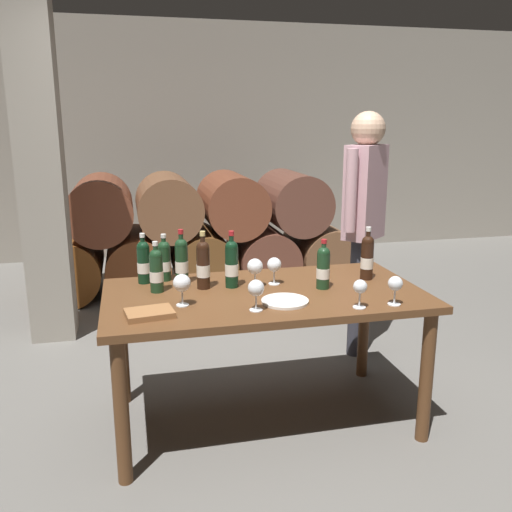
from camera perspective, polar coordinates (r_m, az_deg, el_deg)
name	(u,v)px	position (r m, az deg, el deg)	size (l,w,h in m)	color
ground_plane	(264,419)	(3.25, 0.84, -16.61)	(14.00, 14.00, 0.00)	#66635E
cellar_back_wall	(182,141)	(6.95, -7.74, 11.79)	(10.00, 0.24, 2.80)	gray
barrel_stack	(201,235)	(5.47, -5.77, 2.20)	(3.12, 0.90, 1.15)	brown
stone_pillar	(41,170)	(4.37, -21.52, 8.37)	(0.32, 0.32, 2.60)	gray
dining_table	(264,308)	(2.97, 0.89, -5.44)	(1.70, 0.90, 0.76)	brown
wine_bottle_0	(144,262)	(3.13, -11.65, -0.57)	(0.07, 0.07, 0.29)	black
wine_bottle_1	(182,260)	(3.08, -7.77, -0.46)	(0.07, 0.07, 0.31)	#19381E
wine_bottle_2	(232,263)	(2.99, -2.56, -0.76)	(0.07, 0.07, 0.32)	black
wine_bottle_3	(203,264)	(2.98, -5.53, -0.84)	(0.07, 0.07, 0.32)	black
wine_bottle_4	(367,257)	(3.20, 11.52, -0.08)	(0.07, 0.07, 0.31)	black
wine_bottle_5	(323,267)	(2.99, 7.03, -1.15)	(0.07, 0.07, 0.27)	#19381E
wine_bottle_6	(164,260)	(3.16, -9.54, -0.43)	(0.07, 0.07, 0.27)	#19381E
wine_bottle_7	(156,270)	(2.96, -10.35, -1.45)	(0.07, 0.07, 0.28)	#19381E
wine_glass_0	(256,289)	(2.63, 0.00, -3.46)	(0.08, 0.08, 0.15)	white
wine_glass_1	(360,288)	(2.71, 10.81, -3.29)	(0.07, 0.07, 0.14)	white
wine_glass_2	(395,285)	(2.79, 14.32, -2.91)	(0.07, 0.07, 0.15)	white
wine_glass_3	(182,284)	(2.72, -7.74, -2.88)	(0.09, 0.09, 0.16)	white
wine_glass_4	(274,265)	(3.05, 1.91, -0.99)	(0.08, 0.08, 0.15)	white
wine_glass_5	(255,267)	(3.00, -0.11, -1.16)	(0.09, 0.09, 0.16)	white
tasting_notebook	(150,313)	(2.63, -11.05, -5.88)	(0.22, 0.16, 0.03)	#936038
serving_plate	(285,301)	(2.77, 3.04, -4.72)	(0.24, 0.24, 0.01)	white
sommelier_presenting	(364,211)	(3.86, 11.21, 4.60)	(0.40, 0.35, 1.72)	#383842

